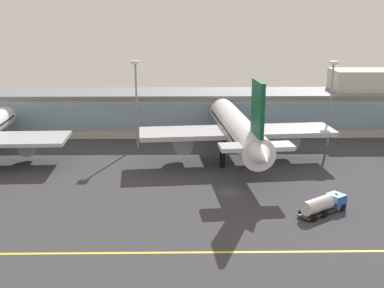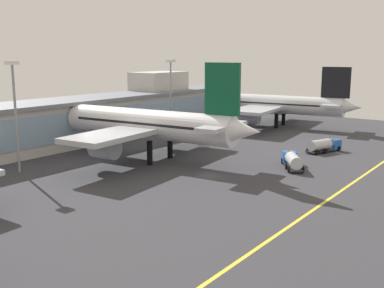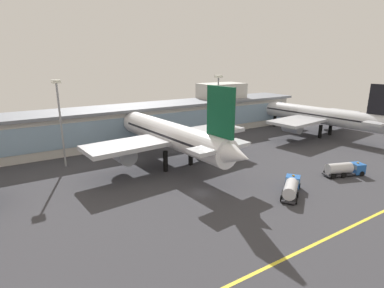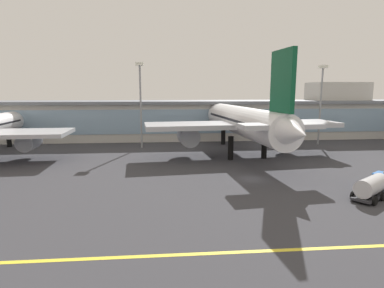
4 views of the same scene
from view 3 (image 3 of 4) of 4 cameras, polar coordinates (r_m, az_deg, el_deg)
ground_plane at (r=58.19m, az=1.71°, el=-9.19°), size 180.00×180.00×0.00m
taxiway_centreline_stripe at (r=44.00m, az=18.65°, el=-19.01°), size 144.00×0.50×0.01m
terminal_building at (r=94.06m, az=-11.74°, el=3.96°), size 130.75×14.00×16.03m
airliner_near_right at (r=71.11m, az=-3.91°, el=1.62°), size 41.09×48.58×19.75m
airliner_far_right at (r=108.60m, az=22.58°, el=4.95°), size 41.24×52.22×17.74m
fuel_tanker_truck at (r=73.96m, az=26.86°, el=-4.16°), size 9.34×5.38×2.90m
baggage_tug_near at (r=60.09m, az=18.15°, el=-7.61°), size 8.78×7.22×2.90m
apron_light_mast_west at (r=92.84m, az=4.92°, el=8.74°), size 1.80×1.80×19.84m
apron_light_mast_centre at (r=74.48m, az=-23.65°, el=5.88°), size 1.80×1.80×20.08m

